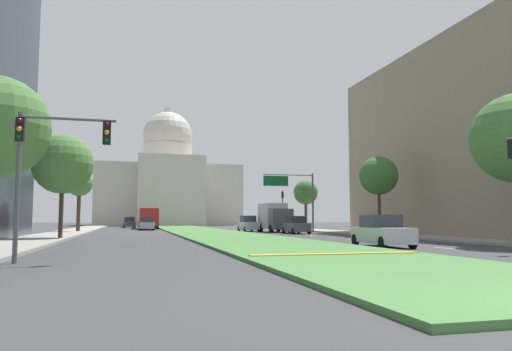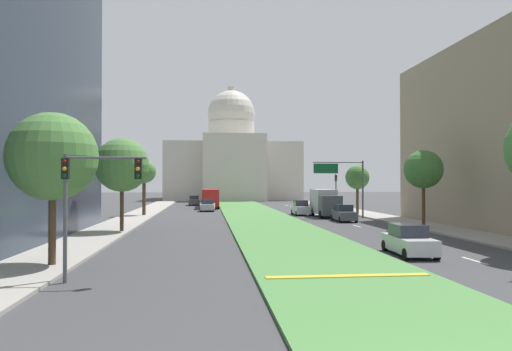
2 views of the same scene
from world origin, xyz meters
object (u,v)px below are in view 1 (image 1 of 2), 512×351
object	(u,v)px
capitol_building	(167,187)
street_tree_left_mid	(63,164)
traffic_light_near_left	(45,153)
overhead_guide_sign	(294,190)
sedan_far_horizon	(147,224)
traffic_light_far_right	(283,205)
city_bus	(148,217)
sedan_very_far	(129,223)
box_truck_delivery	(274,217)
sedan_midblock	(296,225)
street_tree_right_mid	(379,176)
sedan_distant	(248,224)
street_tree_left_far	(79,184)
street_tree_right_far	(306,193)
sedan_lead_stopped	(382,232)

from	to	relation	value
capitol_building	street_tree_left_mid	bearing A→B (deg)	-99.56
traffic_light_near_left	overhead_guide_sign	bearing A→B (deg)	57.94
capitol_building	sedan_far_horizon	distance (m)	48.07
sedan_far_horizon	capitol_building	bearing A→B (deg)	83.08
traffic_light_far_right	overhead_guide_sign	size ratio (longest dim) A/B	0.80
city_bus	sedan_very_far	bearing A→B (deg)	109.17
overhead_guide_sign	city_bus	bearing A→B (deg)	122.56
traffic_light_near_left	street_tree_left_mid	world-z (taller)	street_tree_left_mid
box_truck_delivery	sedan_midblock	bearing A→B (deg)	-86.54
street_tree_right_mid	sedan_distant	bearing A→B (deg)	110.46
street_tree_left_far	sedan_midblock	size ratio (longest dim) A/B	1.56
capitol_building	sedan_midblock	xyz separation A→B (m)	(8.23, -65.90, -7.95)
street_tree_right_far	sedan_distant	size ratio (longest dim) A/B	1.36
street_tree_left_mid	box_truck_delivery	world-z (taller)	street_tree_left_mid
traffic_light_far_right	street_tree_right_mid	xyz separation A→B (m)	(1.09, -23.68, 1.82)
sedan_lead_stopped	sedan_distant	bearing A→B (deg)	89.39
sedan_very_far	box_truck_delivery	distance (m)	33.37
street_tree_right_far	sedan_very_far	distance (m)	33.95
sedan_midblock	sedan_far_horizon	size ratio (longest dim) A/B	0.91
street_tree_right_far	city_bus	distance (m)	25.99
sedan_midblock	sedan_very_far	bearing A→B (deg)	114.69
street_tree_right_far	sedan_lead_stopped	xyz separation A→B (m)	(-7.27, -31.34, -3.80)
street_tree_left_mid	sedan_midblock	size ratio (longest dim) A/B	1.75
sedan_midblock	sedan_very_far	xyz separation A→B (m)	(-16.34, 35.54, -0.00)
traffic_light_near_left	street_tree_left_far	bearing A→B (deg)	94.02
overhead_guide_sign	street_tree_right_mid	bearing A→B (deg)	-76.84
traffic_light_far_right	street_tree_right_mid	bearing A→B (deg)	-87.36
street_tree_right_mid	sedan_far_horizon	xyz separation A→B (m)	(-18.32, 27.76, -4.34)
traffic_light_near_left	sedan_distant	distance (m)	41.18
street_tree_left_far	overhead_guide_sign	bearing A→B (deg)	-13.52
traffic_light_far_right	sedan_midblock	world-z (taller)	traffic_light_far_right
sedan_very_far	street_tree_left_far	bearing A→B (deg)	-101.46
capitol_building	traffic_light_far_right	xyz separation A→B (m)	(11.52, -51.14, -5.45)
box_truck_delivery	sedan_far_horizon	bearing A→B (deg)	137.14
street_tree_right_mid	city_bus	size ratio (longest dim) A/B	0.62
capitol_building	overhead_guide_sign	distance (m)	62.49
overhead_guide_sign	street_tree_left_far	world-z (taller)	street_tree_left_far
street_tree_left_mid	street_tree_left_far	bearing A→B (deg)	92.19
sedan_midblock	box_truck_delivery	xyz separation A→B (m)	(-0.38, 6.25, 0.86)
capitol_building	street_tree_right_mid	size ratio (longest dim) A/B	4.51
overhead_guide_sign	sedan_very_far	xyz separation A→B (m)	(-17.63, 31.26, -3.84)
traffic_light_near_left	street_tree_right_far	world-z (taller)	street_tree_right_far
traffic_light_far_right	sedan_far_horizon	xyz separation A→B (m)	(-17.23, 4.08, -2.52)
traffic_light_far_right	city_bus	distance (m)	21.18
street_tree_left_far	traffic_light_far_right	bearing A→B (deg)	11.35
box_truck_delivery	traffic_light_near_left	bearing A→B (deg)	-118.43
street_tree_right_far	city_bus	size ratio (longest dim) A/B	0.56
capitol_building	street_tree_right_mid	xyz separation A→B (m)	(12.61, -74.82, -3.63)
capitol_building	street_tree_left_mid	xyz separation A→B (m)	(-12.61, -74.92, -3.35)
street_tree_right_far	sedan_midblock	xyz separation A→B (m)	(-4.36, -8.89, -3.78)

